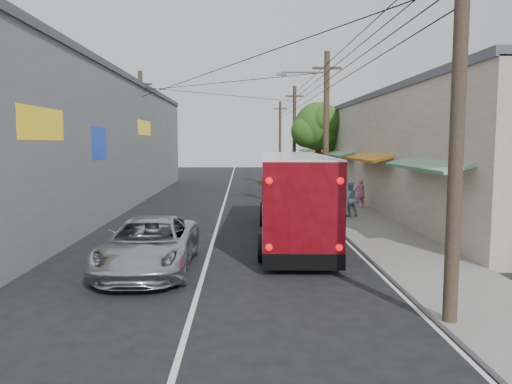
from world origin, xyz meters
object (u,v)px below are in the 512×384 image
(coach_bus, at_px, (293,195))
(parked_suv, at_px, (311,196))
(jeepney, at_px, (149,245))
(pedestrian_near, at_px, (360,193))
(parked_car_mid, at_px, (279,182))
(parked_car_far, at_px, (286,178))
(pedestrian_far, at_px, (350,199))

(coach_bus, distance_m, parked_suv, 6.69)
(coach_bus, distance_m, jeepney, 6.66)
(pedestrian_near, bearing_deg, jeepney, 47.59)
(coach_bus, xyz_separation_m, pedestrian_near, (4.40, 7.69, -0.75))
(parked_car_mid, bearing_deg, parked_car_far, 70.06)
(coach_bus, bearing_deg, parked_suv, 78.68)
(coach_bus, height_order, parked_car_far, coach_bus)
(jeepney, bearing_deg, coach_bus, 46.18)
(coach_bus, distance_m, pedestrian_far, 5.67)
(jeepney, xyz_separation_m, pedestrian_far, (7.74, 9.41, 0.21))
(jeepney, xyz_separation_m, parked_car_far, (6.10, 25.35, 0.04))
(parked_car_mid, relative_size, pedestrian_far, 2.40)
(parked_suv, bearing_deg, pedestrian_far, -50.32)
(parked_car_mid, bearing_deg, coach_bus, -96.01)
(parked_car_mid, bearing_deg, parked_suv, -89.54)
(parked_suv, bearing_deg, pedestrian_near, 22.27)
(coach_bus, relative_size, pedestrian_far, 6.66)
(jeepney, distance_m, pedestrian_near, 15.35)
(parked_suv, relative_size, parked_car_mid, 1.52)
(parked_suv, xyz_separation_m, parked_car_far, (-0.05, 14.13, -0.10))
(jeepney, relative_size, parked_car_mid, 1.34)
(pedestrian_far, bearing_deg, coach_bus, 40.95)
(parked_car_far, relative_size, pedestrian_far, 2.85)
(parked_car_mid, relative_size, parked_car_far, 0.84)
(coach_bus, height_order, pedestrian_far, coach_bus)
(parked_suv, xyz_separation_m, pedestrian_far, (1.58, -1.81, 0.07))
(coach_bus, bearing_deg, jeepney, -131.16)
(pedestrian_near, relative_size, pedestrian_far, 0.92)
(parked_car_far, bearing_deg, pedestrian_near, -69.69)
(coach_bus, distance_m, parked_car_far, 20.65)
(parked_car_far, bearing_deg, pedestrian_far, -76.34)
(jeepney, distance_m, pedestrian_far, 12.18)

